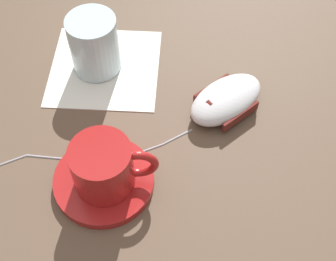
{
  "coord_description": "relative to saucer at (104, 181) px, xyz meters",
  "views": [
    {
      "loc": [
        0.4,
        0.13,
        0.53
      ],
      "look_at": [
        0.05,
        0.06,
        0.03
      ],
      "focal_mm": 50.0,
      "sensor_mm": 36.0,
      "label": 1
    }
  ],
  "objects": [
    {
      "name": "computer_mouse",
      "position": [
        -0.15,
        0.13,
        0.01
      ],
      "size": [
        0.13,
        0.13,
        0.04
      ],
      "color": "silver",
      "rests_on": "ground"
    },
    {
      "name": "napkin_under_glass",
      "position": [
        -0.19,
        -0.06,
        -0.01
      ],
      "size": [
        0.19,
        0.19,
        0.0
      ],
      "primitive_type": "cube",
      "rotation": [
        0.0,
        0.0,
        0.15
      ],
      "color": "silver",
      "rests_on": "ground"
    },
    {
      "name": "coffee_cup",
      "position": [
        0.0,
        0.01,
        0.04
      ],
      "size": [
        0.08,
        0.11,
        0.07
      ],
      "color": "maroon",
      "rests_on": "saucer"
    },
    {
      "name": "saucer",
      "position": [
        0.0,
        0.0,
        0.0
      ],
      "size": [
        0.13,
        0.13,
        0.01
      ],
      "primitive_type": "cylinder",
      "color": "maroon",
      "rests_on": "ground"
    },
    {
      "name": "ground_plane",
      "position": [
        -0.13,
        0.01,
        -0.01
      ],
      "size": [
        3.0,
        3.0,
        0.0
      ],
      "primitive_type": "plane",
      "color": "brown"
    },
    {
      "name": "mouse_cable",
      "position": [
        -0.04,
        -0.02,
        -0.0
      ],
      "size": [
        0.12,
        0.25,
        0.0
      ],
      "color": "gray",
      "rests_on": "ground"
    },
    {
      "name": "drinking_glass",
      "position": [
        -0.19,
        -0.07,
        0.04
      ],
      "size": [
        0.07,
        0.07,
        0.09
      ],
      "primitive_type": "cylinder",
      "color": "silver",
      "rests_on": "napkin_under_glass"
    }
  ]
}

